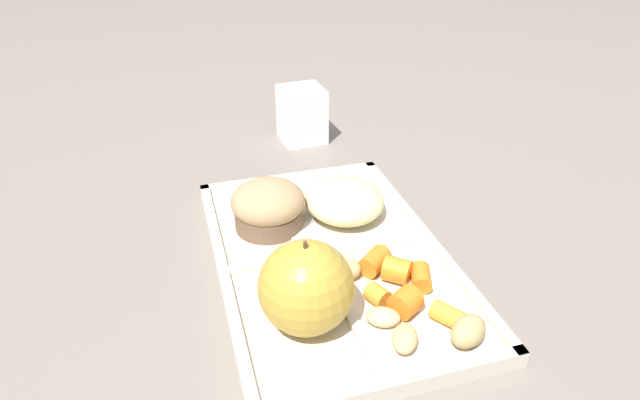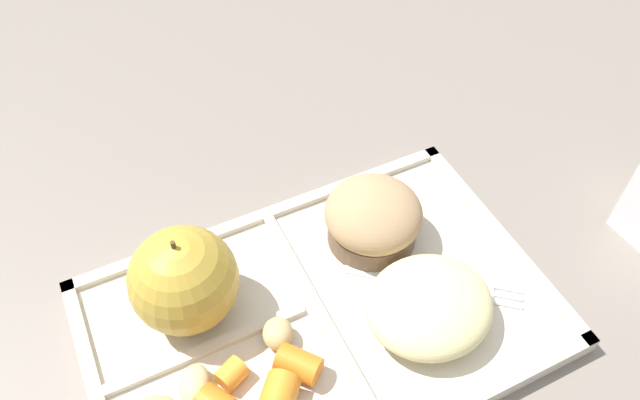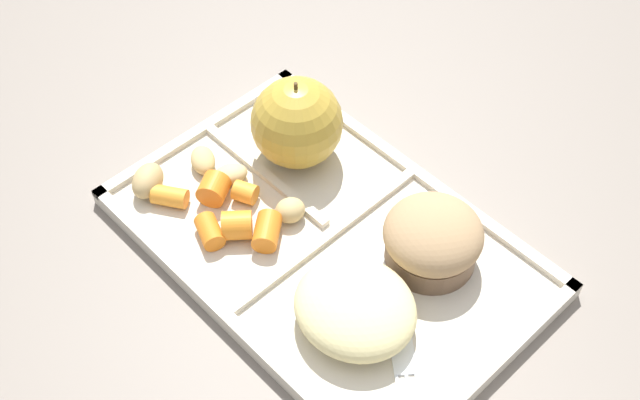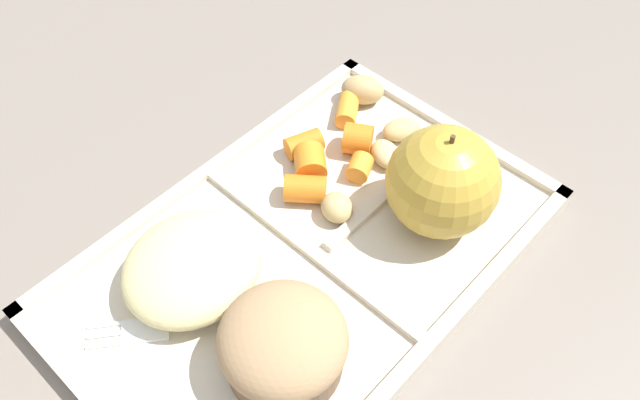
% 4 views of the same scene
% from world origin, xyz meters
% --- Properties ---
extents(ground, '(6.00, 6.00, 0.00)m').
position_xyz_m(ground, '(0.00, 0.00, 0.00)').
color(ground, slate).
extents(lunch_tray, '(0.38, 0.25, 0.02)m').
position_xyz_m(lunch_tray, '(-0.00, 0.00, 0.01)').
color(lunch_tray, beige).
rests_on(lunch_tray, ground).
extents(green_apple, '(0.09, 0.09, 0.09)m').
position_xyz_m(green_apple, '(-0.09, 0.05, 0.06)').
color(green_apple, '#B79333').
rests_on(green_apple, lunch_tray).
extents(bran_muffin, '(0.09, 0.09, 0.06)m').
position_xyz_m(bran_muffin, '(0.08, 0.05, 0.04)').
color(bran_muffin, brown).
rests_on(bran_muffin, lunch_tray).
extents(carrot_slice_edge, '(0.04, 0.04, 0.02)m').
position_xyz_m(carrot_slice_edge, '(-0.04, -0.04, 0.02)').
color(carrot_slice_edge, orange).
rests_on(carrot_slice_edge, lunch_tray).
extents(carrot_slice_center, '(0.03, 0.03, 0.02)m').
position_xyz_m(carrot_slice_center, '(-0.09, -0.02, 0.02)').
color(carrot_slice_center, orange).
rests_on(carrot_slice_center, lunch_tray).
extents(carrot_slice_back, '(0.04, 0.04, 0.03)m').
position_xyz_m(carrot_slice_back, '(-0.06, -0.05, 0.02)').
color(carrot_slice_back, orange).
rests_on(carrot_slice_back, lunch_tray).
extents(potato_chunk_browned, '(0.03, 0.03, 0.02)m').
position_xyz_m(potato_chunk_browned, '(-0.04, -0.01, 0.02)').
color(potato_chunk_browned, tan).
rests_on(potato_chunk_browned, lunch_tray).
extents(potato_chunk_wedge, '(0.03, 0.04, 0.02)m').
position_xyz_m(potato_chunk_wedge, '(-0.11, -0.02, 0.02)').
color(potato_chunk_wedge, tan).
rests_on(potato_chunk_wedge, lunch_tray).
extents(egg_noodle_pile, '(0.11, 0.10, 0.04)m').
position_xyz_m(egg_noodle_pile, '(0.08, -0.04, 0.03)').
color(egg_noodle_pile, beige).
rests_on(egg_noodle_pile, lunch_tray).
extents(meatball_side, '(0.04, 0.04, 0.04)m').
position_xyz_m(meatball_side, '(0.07, -0.05, 0.03)').
color(meatball_side, brown).
rests_on(meatball_side, lunch_tray).
extents(meatball_back, '(0.03, 0.03, 0.03)m').
position_xyz_m(meatball_back, '(0.07, -0.04, 0.03)').
color(meatball_back, '#755B4C').
rests_on(meatball_back, lunch_tray).
extents(plastic_fork, '(0.13, 0.11, 0.00)m').
position_xyz_m(plastic_fork, '(0.11, -0.02, 0.01)').
color(plastic_fork, white).
rests_on(plastic_fork, lunch_tray).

